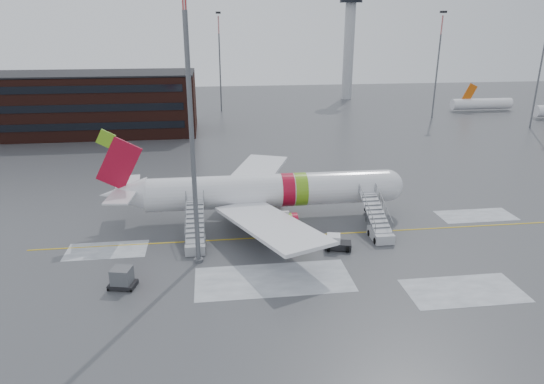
{
  "coord_description": "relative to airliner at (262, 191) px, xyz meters",
  "views": [
    {
      "loc": [
        -11.04,
        -48.07,
        21.83
      ],
      "look_at": [
        -4.55,
        2.26,
        4.0
      ],
      "focal_mm": 32.0,
      "sensor_mm": 36.0,
      "label": 1
    }
  ],
  "objects": [
    {
      "name": "airliner",
      "position": [
        0.0,
        0.0,
        0.0
      ],
      "size": [
        35.03,
        32.97,
        11.18
      ],
      "color": "white",
      "rests_on": "ground"
    },
    {
      "name": "airstair_fwd",
      "position": [
        11.9,
        -6.54,
        -2.35
      ],
      "size": [
        2.05,
        7.7,
        3.48
      ],
      "color": "#B2B4BA",
      "rests_on": "ground"
    },
    {
      "name": "pushback_tug",
      "position": [
        6.65,
        -8.89,
        -2.75
      ],
      "size": [
        2.92,
        2.45,
        1.52
      ],
      "color": "black",
      "rests_on": "ground"
    },
    {
      "name": "terminal_building",
      "position": [
        -39.5,
        50.73,
        2.78
      ],
      "size": [
        62.0,
        16.11,
        12.3
      ],
      "color": "#3F1E16",
      "rests_on": "ground"
    },
    {
      "name": "light_mast_far_e",
      "position": [
        63.5,
        43.74,
        10.42
      ],
      "size": [
        1.2,
        1.2,
        24.25
      ],
      "color": "#595B60",
      "rests_on": "ground"
    },
    {
      "name": "ground",
      "position": [
        5.5,
        -4.26,
        -3.42
      ],
      "size": [
        260.0,
        260.0,
        0.0
      ],
      "primitive_type": "plane",
      "color": "#494C4F",
      "rests_on": "ground"
    },
    {
      "name": "distant_aircraft",
      "position": [
        68.0,
        59.74,
        -3.42
      ],
      "size": [
        35.0,
        18.0,
        8.0
      ],
      "primitive_type": null,
      "color": "#D8590C",
      "rests_on": "ground"
    },
    {
      "name": "control_tower",
      "position": [
        35.5,
        90.74,
        15.33
      ],
      "size": [
        6.4,
        6.4,
        30.0
      ],
      "color": "#B2B5BA",
      "rests_on": "ground"
    },
    {
      "name": "light_mast_far_n",
      "position": [
        -2.5,
        73.74,
        10.42
      ],
      "size": [
        1.2,
        1.2,
        24.25
      ],
      "color": "#595B60",
      "rests_on": "ground"
    },
    {
      "name": "uld_container",
      "position": [
        -13.68,
        -13.88,
        -2.56
      ],
      "size": [
        2.55,
        2.09,
        1.83
      ],
      "color": "black",
      "rests_on": "ground"
    },
    {
      "name": "light_mast_near",
      "position": [
        -7.21,
        -9.86,
        11.32
      ],
      "size": [
        1.2,
        1.2,
        28.71
      ],
      "color": "#595B60",
      "rests_on": "ground"
    },
    {
      "name": "light_mast_far_ne",
      "position": [
        47.5,
        57.74,
        10.42
      ],
      "size": [
        1.2,
        1.2,
        24.25
      ],
      "color": "#595B60",
      "rests_on": "ground"
    },
    {
      "name": "airstair_aft",
      "position": [
        -7.54,
        -6.54,
        -2.35
      ],
      "size": [
        2.05,
        7.7,
        3.48
      ],
      "color": "#A8ABB0",
      "rests_on": "ground"
    }
  ]
}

